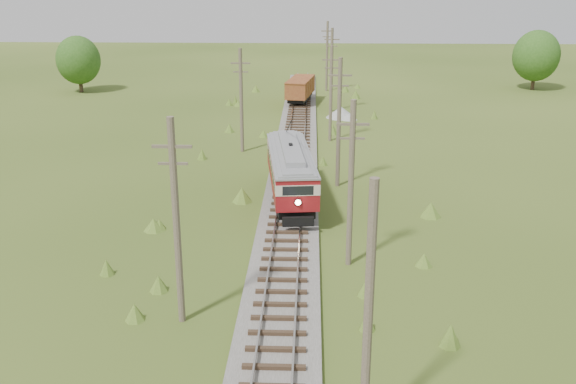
{
  "coord_description": "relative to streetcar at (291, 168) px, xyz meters",
  "views": [
    {
      "loc": [
        1.29,
        -12.33,
        14.26
      ],
      "look_at": [
        0.0,
        22.67,
        2.32
      ],
      "focal_mm": 40.0,
      "sensor_mm": 36.0,
      "label": 1
    }
  ],
  "objects": [
    {
      "name": "tree_mid_a",
      "position": [
        -28.0,
        40.75,
        1.6
      ],
      "size": [
        5.46,
        5.46,
        7.03
      ],
      "color": "#38281C",
      "rests_on": "ground"
    },
    {
      "name": "utility_pole_r_3",
      "position": [
        3.2,
        3.75,
        2.21
      ],
      "size": [
        1.6,
        0.3,
        9.0
      ],
      "color": "brown",
      "rests_on": "ground"
    },
    {
      "name": "streetcar",
      "position": [
        0.0,
        0.0,
        0.0
      ],
      "size": [
        3.76,
        11.22,
        5.07
      ],
      "rotation": [
        0.0,
        0.0,
        0.11
      ],
      "color": "black",
      "rests_on": "ground"
    },
    {
      "name": "utility_pole_r_4",
      "position": [
        3.0,
        16.75,
        1.9
      ],
      "size": [
        1.6,
        0.3,
        8.4
      ],
      "color": "brown",
      "rests_on": "ground"
    },
    {
      "name": "gravel_pile",
      "position": [
        4.51,
        26.42,
        -1.87
      ],
      "size": [
        3.23,
        3.42,
        1.17
      ],
      "color": "gray",
      "rests_on": "ground"
    },
    {
      "name": "utility_pole_r_6",
      "position": [
        3.2,
        42.75,
        2.06
      ],
      "size": [
        1.6,
        0.3,
        8.7
      ],
      "color": "brown",
      "rests_on": "ground"
    },
    {
      "name": "utility_pole_r_2",
      "position": [
        3.3,
        -9.25,
        2.01
      ],
      "size": [
        1.6,
        0.3,
        8.6
      ],
      "color": "brown",
      "rests_on": "ground"
    },
    {
      "name": "utility_pole_l_a",
      "position": [
        -4.2,
        -15.25,
        2.21
      ],
      "size": [
        1.6,
        0.3,
        9.0
      ],
      "color": "brown",
      "rests_on": "ground"
    },
    {
      "name": "railbed_main",
      "position": [
        -0.0,
        6.75,
        -2.23
      ],
      "size": [
        3.6,
        96.0,
        0.57
      ],
      "color": "#605B54",
      "rests_on": "ground"
    },
    {
      "name": "tree_mid_b",
      "position": [
        30.0,
        44.75,
        1.91
      ],
      "size": [
        5.88,
        5.88,
        7.57
      ],
      "color": "#38281C",
      "rests_on": "ground"
    },
    {
      "name": "utility_pole_l_b",
      "position": [
        -4.5,
        12.75,
        2.01
      ],
      "size": [
        1.6,
        0.3,
        8.6
      ],
      "color": "brown",
      "rests_on": "ground"
    },
    {
      "name": "utility_pole_r_5",
      "position": [
        3.4,
        29.75,
        2.16
      ],
      "size": [
        1.6,
        0.3,
        8.9
      ],
      "color": "brown",
      "rests_on": "ground"
    },
    {
      "name": "utility_pole_r_1",
      "position": [
        3.1,
        -22.25,
        1.98
      ],
      "size": [
        0.3,
        0.3,
        8.8
      ],
      "color": "brown",
      "rests_on": "ground"
    },
    {
      "name": "gondola",
      "position": [
        -0.0,
        33.7,
        -0.56
      ],
      "size": [
        3.42,
        7.49,
        2.4
      ],
      "rotation": [
        0.0,
        0.0,
        -0.15
      ],
      "color": "black",
      "rests_on": "ground"
    }
  ]
}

